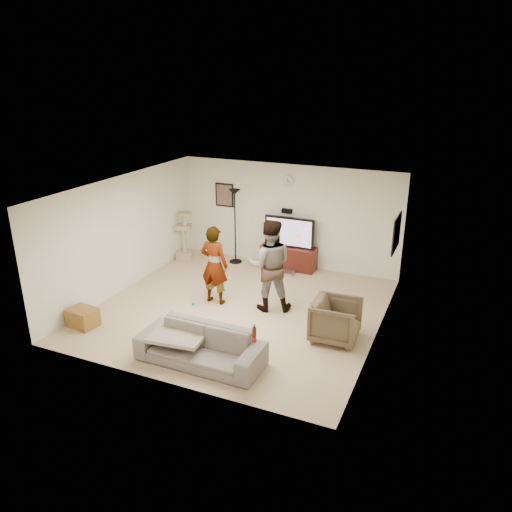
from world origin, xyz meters
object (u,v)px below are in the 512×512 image
at_px(person_left, 214,265).
at_px(tv_stand, 289,257).
at_px(tv, 289,232).
at_px(cat_tree, 184,235).
at_px(sofa, 200,346).
at_px(armchair, 336,320).
at_px(person_right, 270,265).
at_px(beer_bottle, 254,335).
at_px(floor_lamp, 235,227).
at_px(side_table, 83,317).

bearing_deg(person_left, tv_stand, -105.73).
relative_size(tv, cat_tree, 0.97).
xyz_separation_m(cat_tree, person_left, (1.93, -1.95, 0.20)).
bearing_deg(sofa, armchair, 42.08).
bearing_deg(person_right, beer_bottle, 84.36).
height_order(tv, armchair, tv).
bearing_deg(person_right, tv_stand, -102.17).
distance_m(tv, floor_lamp, 1.38).
distance_m(floor_lamp, sofa, 4.68).
bearing_deg(sofa, beer_bottle, 0.36).
xyz_separation_m(floor_lamp, armchair, (3.32, -2.75, -0.55)).
xyz_separation_m(floor_lamp, person_left, (0.62, -2.25, -0.10)).
distance_m(floor_lamp, armchair, 4.35).
bearing_deg(tv_stand, tv, 0.00).
xyz_separation_m(tv, person_right, (0.40, -2.23, 0.01)).
bearing_deg(beer_bottle, person_left, 130.69).
xyz_separation_m(floor_lamp, beer_bottle, (2.46, -4.39, -0.19)).
height_order(cat_tree, beer_bottle, cat_tree).
bearing_deg(side_table, sofa, -4.38).
bearing_deg(sofa, floor_lamp, 109.10).
height_order(tv_stand, person_right, person_right).
bearing_deg(person_left, tv, -105.73).
xyz_separation_m(tv_stand, floor_lamp, (-1.37, -0.16, 0.65)).
height_order(tv, beer_bottle, tv).
relative_size(person_left, beer_bottle, 6.62).
height_order(person_right, sofa, person_right).
height_order(cat_tree, person_left, person_left).
bearing_deg(armchair, person_right, 64.41).
xyz_separation_m(armchair, side_table, (-4.50, -1.43, -0.20)).
distance_m(tv, armchair, 3.55).
xyz_separation_m(tv, person_left, (-0.75, -2.41, -0.09)).
relative_size(tv_stand, armchair, 1.61).
bearing_deg(floor_lamp, tv_stand, 6.51).
relative_size(tv_stand, person_right, 0.72).
bearing_deg(sofa, person_left, 112.44).
bearing_deg(armchair, cat_tree, 60.04).
bearing_deg(beer_bottle, tv, 103.52).
bearing_deg(armchair, sofa, 129.71).
distance_m(tv_stand, cat_tree, 2.73).
distance_m(tv, person_left, 2.52).
distance_m(floor_lamp, person_left, 2.34).
relative_size(tv, person_right, 0.65).
relative_size(floor_lamp, armchair, 2.24).
bearing_deg(person_right, cat_tree, -52.34).
distance_m(person_right, side_table, 3.70).
xyz_separation_m(tv_stand, beer_bottle, (1.09, -4.54, 0.46)).
bearing_deg(floor_lamp, person_right, -49.59).
bearing_deg(floor_lamp, armchair, -39.65).
distance_m(tv, side_table, 5.08).
distance_m(cat_tree, side_table, 3.91).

